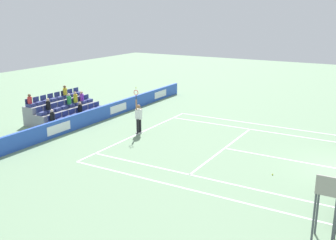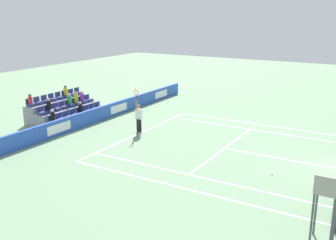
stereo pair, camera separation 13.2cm
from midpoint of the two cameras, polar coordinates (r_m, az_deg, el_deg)
line_baseline at (r=23.88m, az=-3.91°, el=-1.87°), size 10.97×0.10×0.01m
line_service at (r=21.40m, az=8.36°, el=-4.07°), size 8.23×0.10×0.01m
line_centre_service at (r=20.51m, az=16.68°, el=-5.46°), size 0.10×6.40×0.01m
line_singles_sideline_left at (r=17.72m, az=4.59°, el=-8.19°), size 0.10×11.89×0.01m
line_singles_sideline_right at (r=24.96m, az=12.94°, el=-1.47°), size 0.10×11.89×0.01m
line_doubles_sideline_left at (r=16.60m, az=2.47°, el=-9.84°), size 0.10×11.89×0.01m
line_doubles_sideline_right at (r=26.22m, az=13.86°, el=-0.71°), size 0.10×11.89×0.01m
line_centre_mark at (r=23.83m, az=-3.71°, el=-1.91°), size 0.10×0.20×0.01m
sponsor_barrier at (r=26.07m, az=-10.99°, el=0.44°), size 23.01×0.22×0.95m
tennis_player at (r=23.54m, az=-4.09°, el=0.38°), size 0.53×0.36×2.85m
umpire_chair at (r=13.30m, az=22.11°, el=-10.51°), size 0.70×0.70×2.34m
stadium_stand at (r=27.59m, az=-14.62°, el=1.22°), size 4.96×2.85×2.13m
loose_tennis_ball at (r=18.42m, az=15.01°, el=-7.64°), size 0.07×0.07×0.07m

